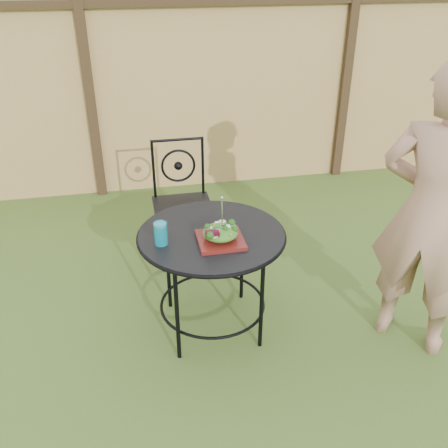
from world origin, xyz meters
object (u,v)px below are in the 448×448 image
Objects in this scene: patio_table at (212,252)px; diner at (432,215)px; salad_plate at (220,240)px; patio_chair at (182,198)px.

patio_table is 0.51× the size of diner.
salad_plate reaches higher than patio_table.
salad_plate is at bearing -73.29° from patio_table.
salad_plate is (0.10, -1.08, 0.23)m from patio_chair.
salad_plate is at bearing -84.67° from patio_chair.
diner is 1.24m from salad_plate.
patio_table is at bearing 106.71° from salad_plate.
diner reaches higher than patio_chair.
diner reaches higher than salad_plate.
diner is (1.30, -1.33, 0.40)m from patio_chair.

